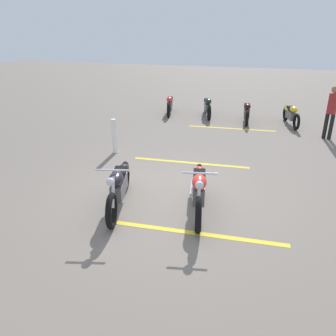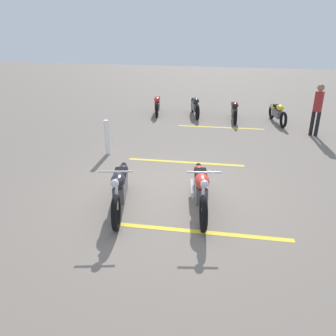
# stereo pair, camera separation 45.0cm
# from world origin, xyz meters

# --- Properties ---
(ground_plane) EXTENTS (60.00, 60.00, 0.00)m
(ground_plane) POSITION_xyz_m (0.00, 0.00, 0.00)
(ground_plane) COLOR slate
(motorcycle_bright_foreground) EXTENTS (2.20, 0.78, 1.04)m
(motorcycle_bright_foreground) POSITION_xyz_m (-0.29, -0.77, 0.46)
(motorcycle_bright_foreground) COLOR black
(motorcycle_bright_foreground) RESTS_ON ground
(motorcycle_dark_foreground) EXTENTS (2.17, 0.85, 1.04)m
(motorcycle_dark_foreground) POSITION_xyz_m (-0.67, 0.80, 0.46)
(motorcycle_dark_foreground) COLOR black
(motorcycle_dark_foreground) RESTS_ON ground
(motorcycle_row_far_left) EXTENTS (2.01, 0.63, 0.77)m
(motorcycle_row_far_left) POSITION_xyz_m (7.29, -2.57, 0.42)
(motorcycle_row_far_left) COLOR black
(motorcycle_row_far_left) RESTS_ON ground
(motorcycle_row_left) EXTENTS (2.05, 0.41, 0.77)m
(motorcycle_row_left) POSITION_xyz_m (7.28, -0.90, 0.42)
(motorcycle_row_left) COLOR black
(motorcycle_row_left) RESTS_ON ground
(motorcycle_row_center) EXTENTS (2.06, 0.75, 0.80)m
(motorcycle_row_center) POSITION_xyz_m (7.68, 0.80, 0.44)
(motorcycle_row_center) COLOR black
(motorcycle_row_center) RESTS_ON ground
(motorcycle_row_right) EXTENTS (2.03, 0.62, 0.78)m
(motorcycle_row_right) POSITION_xyz_m (7.65, 2.48, 0.43)
(motorcycle_row_right) COLOR black
(motorcycle_row_right) RESTS_ON ground
(bystander_near_row) EXTENTS (0.28, 0.30, 1.76)m
(bystander_near_row) POSITION_xyz_m (5.75, -3.74, 0.99)
(bystander_near_row) COLOR black
(bystander_near_row) RESTS_ON ground
(bollard_post) EXTENTS (0.14, 0.14, 1.02)m
(bollard_post) POSITION_xyz_m (2.21, 2.39, 0.51)
(bollard_post) COLOR white
(bollard_post) RESTS_ON ground
(parking_stripe_near) EXTENTS (0.40, 3.20, 0.01)m
(parking_stripe_near) POSITION_xyz_m (-1.19, -0.96, 0.00)
(parking_stripe_near) COLOR yellow
(parking_stripe_near) RESTS_ON ground
(parking_stripe_mid) EXTENTS (0.40, 3.20, 0.01)m
(parking_stripe_mid) POSITION_xyz_m (2.10, 0.04, 0.00)
(parking_stripe_mid) COLOR yellow
(parking_stripe_mid) RESTS_ON ground
(parking_stripe_far) EXTENTS (0.40, 3.20, 0.01)m
(parking_stripe_far) POSITION_xyz_m (6.00, -0.51, 0.00)
(parking_stripe_far) COLOR yellow
(parking_stripe_far) RESTS_ON ground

